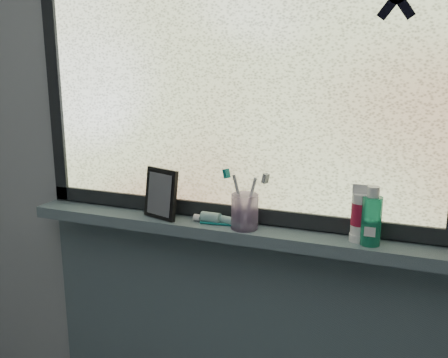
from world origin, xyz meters
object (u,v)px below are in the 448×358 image
at_px(cream_tube, 360,211).
at_px(toothbrush_cup, 245,212).
at_px(vanity_mirror, 161,194).
at_px(mouthwash_bottle, 372,216).

bearing_deg(cream_tube, toothbrush_cup, -177.22).
distance_m(vanity_mirror, toothbrush_cup, 0.30).
height_order(vanity_mirror, mouthwash_bottle, vanity_mirror).
bearing_deg(cream_tube, vanity_mirror, -178.72).
xyz_separation_m(toothbrush_cup, mouthwash_bottle, (0.39, 0.00, 0.03)).
height_order(vanity_mirror, toothbrush_cup, vanity_mirror).
bearing_deg(toothbrush_cup, mouthwash_bottle, 0.04).
xyz_separation_m(vanity_mirror, toothbrush_cup, (0.30, -0.00, -0.03)).
bearing_deg(vanity_mirror, cream_tube, 19.49).
distance_m(vanity_mirror, cream_tube, 0.66).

